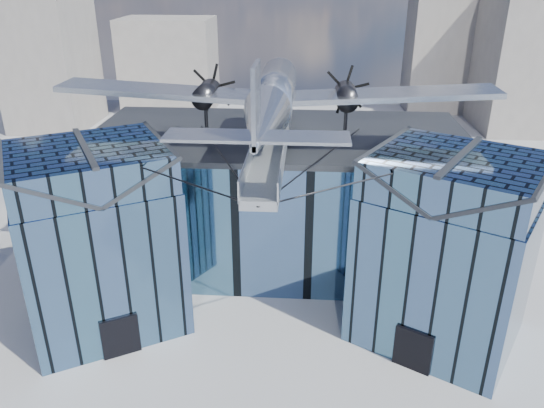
{
  "coord_description": "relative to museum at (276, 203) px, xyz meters",
  "views": [
    {
      "loc": [
        2.2,
        -29.0,
        21.18
      ],
      "look_at": [
        0.0,
        2.0,
        7.2
      ],
      "focal_mm": 35.0,
      "sensor_mm": 36.0,
      "label": 1
    }
  ],
  "objects": [
    {
      "name": "bg_towers",
      "position": [
        1.45,
        44.67,
        4.47
      ],
      "size": [
        77.0,
        24.5,
        26.0
      ],
      "color": "slate",
      "rests_on": "ground"
    },
    {
      "name": "ground_plane",
      "position": [
        -0.0,
        -5.82,
        -5.54
      ],
      "size": [
        120.0,
        120.0,
        0.0
      ],
      "primitive_type": "plane",
      "color": "gray"
    },
    {
      "name": "museum",
      "position": [
        0.0,
        0.0,
        0.0
      ],
      "size": [
        32.88,
        24.5,
        17.6
      ],
      "color": "#426487",
      "rests_on": "ground"
    }
  ]
}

